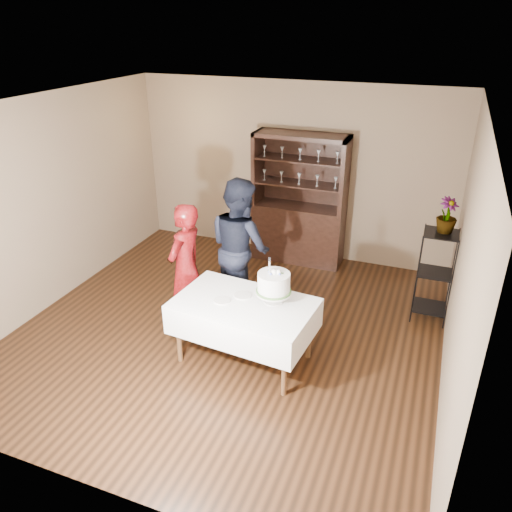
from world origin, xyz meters
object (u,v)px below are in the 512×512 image
object	(u,v)px
man	(240,247)
woman	(186,268)
plant_etagere	(435,273)
cake	(274,284)
cake_table	(244,316)
china_hutch	(299,220)
potted_plant	(447,215)

from	to	relation	value
man	woman	bearing A→B (deg)	88.66
plant_etagere	man	world-z (taller)	man
plant_etagere	cake	bearing A→B (deg)	-136.30
cake_table	plant_etagere	bearing A→B (deg)	41.29
china_hutch	potted_plant	distance (m)	2.45
china_hutch	plant_etagere	size ratio (longest dim) A/B	1.67
cake_table	potted_plant	world-z (taller)	potted_plant
cake	potted_plant	world-z (taller)	potted_plant
cake_table	man	size ratio (longest dim) A/B	0.87
cake	potted_plant	xyz separation A→B (m)	(1.62, 1.57, 0.44)
china_hutch	man	size ratio (longest dim) A/B	1.11
man	cake	bearing A→B (deg)	165.69
man	potted_plant	world-z (taller)	man
plant_etagere	cake_table	bearing A→B (deg)	-138.71
china_hutch	cake	world-z (taller)	china_hutch
woman	potted_plant	world-z (taller)	woman
cake_table	cake	bearing A→B (deg)	24.36
plant_etagere	cake	size ratio (longest dim) A/B	2.23
woman	potted_plant	size ratio (longest dim) A/B	3.80
china_hutch	potted_plant	world-z (taller)	china_hutch
china_hutch	cake_table	world-z (taller)	china_hutch
woman	cake	world-z (taller)	woman
plant_etagere	cake	distance (m)	2.23
woman	man	world-z (taller)	man
china_hutch	potted_plant	size ratio (longest dim) A/B	4.68
man	cake	xyz separation A→B (m)	(0.75, -0.86, 0.06)
plant_etagere	man	bearing A→B (deg)	-164.20
man	cake	size ratio (longest dim) A/B	3.35
cake	plant_etagere	bearing A→B (deg)	43.70
woman	man	distance (m)	0.77
plant_etagere	cake_table	xyz separation A→B (m)	(-1.89, -1.66, -0.08)
china_hutch	cake_table	xyz separation A→B (m)	(0.19, -2.71, -0.09)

